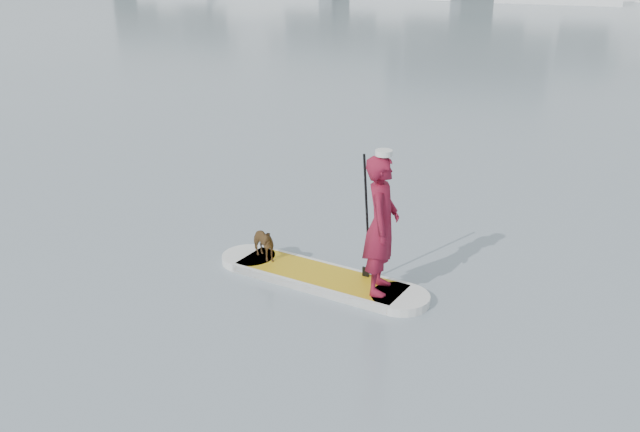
% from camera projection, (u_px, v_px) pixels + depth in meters
% --- Properties ---
extents(ground, '(140.00, 140.00, 0.00)m').
position_uv_depth(ground, '(502.00, 222.00, 12.23)').
color(ground, slate).
rests_on(ground, ground).
extents(paddleboard, '(3.26, 1.22, 0.12)m').
position_uv_depth(paddleboard, '(320.00, 278.00, 10.11)').
color(paddleboard, gold).
rests_on(paddleboard, ground).
extents(paddler, '(0.55, 0.75, 1.89)m').
position_uv_depth(paddler, '(381.00, 225.00, 9.29)').
color(paddler, maroon).
rests_on(paddler, paddleboard).
extents(white_cap, '(0.22, 0.22, 0.07)m').
position_uv_depth(white_cap, '(384.00, 153.00, 8.93)').
color(white_cap, silver).
rests_on(white_cap, paddler).
extents(dog, '(0.65, 0.55, 0.50)m').
position_uv_depth(dog, '(262.00, 243.00, 10.47)').
color(dog, '#512E1B').
rests_on(dog, paddleboard).
extents(paddle, '(0.10, 0.30, 2.00)m').
position_uv_depth(paddle, '(367.00, 232.00, 9.76)').
color(paddle, black).
rests_on(paddle, ground).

